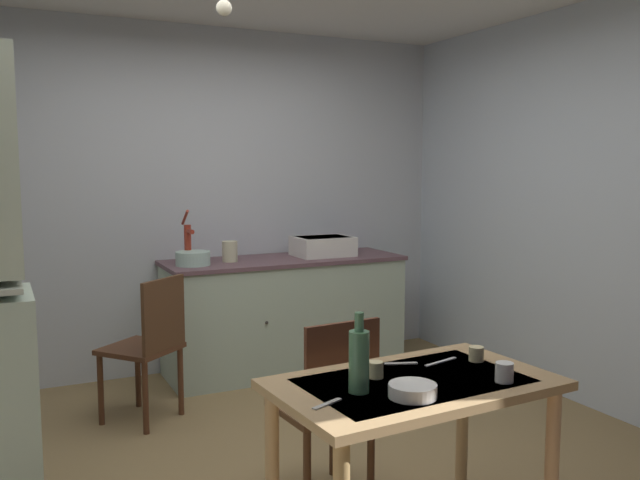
{
  "coord_description": "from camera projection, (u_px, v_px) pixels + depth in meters",
  "views": [
    {
      "loc": [
        -1.35,
        -3.08,
        1.57
      ],
      "look_at": [
        0.15,
        0.01,
        1.19
      ],
      "focal_mm": 37.5,
      "sensor_mm": 36.0,
      "label": 1
    }
  ],
  "objects": [
    {
      "name": "ground_plane",
      "position": [
        294.0,
        465.0,
        3.52
      ],
      "size": [
        5.15,
        5.15,
        0.0
      ],
      "primitive_type": "plane",
      "color": "olive"
    },
    {
      "name": "wall_back",
      "position": [
        192.0,
        200.0,
        5.1
      ],
      "size": [
        4.25,
        0.1,
        2.61
      ],
      "primitive_type": "cube",
      "color": "silver",
      "rests_on": "ground"
    },
    {
      "name": "wall_right",
      "position": [
        596.0,
        207.0,
        4.29
      ],
      "size": [
        0.1,
        3.88,
        2.61
      ],
      "primitive_type": "cube",
      "color": "silver",
      "rests_on": "ground"
    },
    {
      "name": "counter_cabinet",
      "position": [
        285.0,
        314.0,
        5.14
      ],
      "size": [
        1.83,
        0.64,
        0.87
      ],
      "color": "#AABDA8",
      "rests_on": "ground"
    },
    {
      "name": "sink_basin",
      "position": [
        323.0,
        246.0,
        5.22
      ],
      "size": [
        0.44,
        0.34,
        0.15
      ],
      "color": "white",
      "rests_on": "counter_cabinet"
    },
    {
      "name": "hand_pump",
      "position": [
        188.0,
        240.0,
        4.79
      ],
      "size": [
        0.05,
        0.27,
        0.39
      ],
      "color": "maroon",
      "rests_on": "counter_cabinet"
    },
    {
      "name": "mixing_bowl_counter",
      "position": [
        193.0,
        258.0,
        4.72
      ],
      "size": [
        0.24,
        0.24,
        0.1
      ],
      "primitive_type": "cylinder",
      "color": "#ADD1C1",
      "rests_on": "counter_cabinet"
    },
    {
      "name": "stoneware_crock",
      "position": [
        230.0,
        251.0,
        4.9
      ],
      "size": [
        0.11,
        0.11,
        0.15
      ],
      "primitive_type": "cylinder",
      "color": "beige",
      "rests_on": "counter_cabinet"
    },
    {
      "name": "dining_table",
      "position": [
        413.0,
        408.0,
        2.6
      ],
      "size": [
        1.13,
        0.71,
        0.74
      ],
      "color": "tan",
      "rests_on": "ground"
    },
    {
      "name": "chair_far_side",
      "position": [
        328.0,
        404.0,
        3.08
      ],
      "size": [
        0.43,
        0.43,
        0.89
      ],
      "color": "#4C2F1B",
      "rests_on": "ground"
    },
    {
      "name": "chair_by_counter",
      "position": [
        149.0,
        344.0,
        4.07
      ],
      "size": [
        0.56,
        0.56,
        0.9
      ],
      "color": "#502E1B",
      "rests_on": "ground"
    },
    {
      "name": "serving_bowl_wide",
      "position": [
        413.0,
        391.0,
        2.4
      ],
      "size": [
        0.18,
        0.18,
        0.05
      ],
      "primitive_type": "cylinder",
      "color": "white",
      "rests_on": "dining_table"
    },
    {
      "name": "teacup_mint",
      "position": [
        376.0,
        370.0,
        2.62
      ],
      "size": [
        0.06,
        0.06,
        0.06
      ],
      "primitive_type": "cylinder",
      "color": "beige",
      "rests_on": "dining_table"
    },
    {
      "name": "teacup_cream",
      "position": [
        476.0,
        354.0,
        2.84
      ],
      "size": [
        0.06,
        0.06,
        0.06
      ],
      "primitive_type": "cylinder",
      "color": "beige",
      "rests_on": "dining_table"
    },
    {
      "name": "mug_tall",
      "position": [
        504.0,
        372.0,
        2.56
      ],
      "size": [
        0.07,
        0.07,
        0.08
      ],
      "primitive_type": "cylinder",
      "color": "white",
      "rests_on": "dining_table"
    },
    {
      "name": "glass_bottle",
      "position": [
        359.0,
        359.0,
        2.44
      ],
      "size": [
        0.08,
        0.08,
        0.3
      ],
      "color": "#4C7F56",
      "rests_on": "dining_table"
    },
    {
      "name": "table_knife",
      "position": [
        441.0,
        362.0,
        2.82
      ],
      "size": [
        0.19,
        0.06,
        0.0
      ],
      "primitive_type": "cube",
      "rotation": [
        0.0,
        0.0,
        3.38
      ],
      "color": "silver",
      "rests_on": "dining_table"
    },
    {
      "name": "teaspoon_near_bowl",
      "position": [
        327.0,
        404.0,
        2.33
      ],
      "size": [
        0.13,
        0.07,
        0.0
      ],
      "primitive_type": "cube",
      "rotation": [
        0.0,
        0.0,
        3.53
      ],
      "color": "beige",
      "rests_on": "dining_table"
    },
    {
      "name": "teaspoon_by_cup",
      "position": [
        401.0,
        363.0,
        2.8
      ],
      "size": [
        0.14,
        0.07,
        0.0
      ],
      "primitive_type": "cube",
      "rotation": [
        0.0,
        0.0,
        5.92
      ],
      "color": "beige",
      "rests_on": "dining_table"
    },
    {
      "name": "pendant_bulb",
      "position": [
        224.0,
        8.0,
        3.34
      ],
      "size": [
        0.08,
        0.08,
        0.08
      ],
      "primitive_type": "sphere",
      "color": "#F9EFCC"
    }
  ]
}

